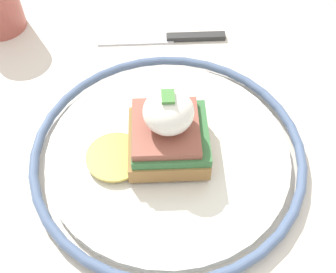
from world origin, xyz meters
TOP-DOWN VIEW (x-y plane):
  - dining_table at (0.00, 0.00)m, footprint 0.82×0.69m
  - plate at (-0.00, 0.05)m, footprint 0.28×0.28m
  - sandwich at (-0.00, 0.06)m, footprint 0.08×0.12m
  - knife at (0.19, 0.04)m, footprint 0.02×0.17m

SIDE VIEW (x-z plane):
  - dining_table at x=0.00m, z-range 0.23..0.95m
  - knife at x=0.19m, z-range 0.73..0.73m
  - plate at x=0.00m, z-range 0.73..0.74m
  - sandwich at x=0.00m, z-range 0.73..0.81m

